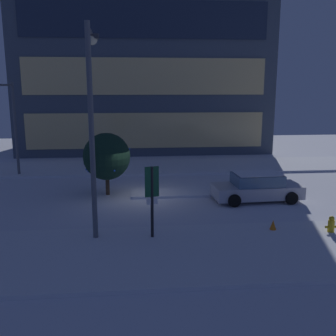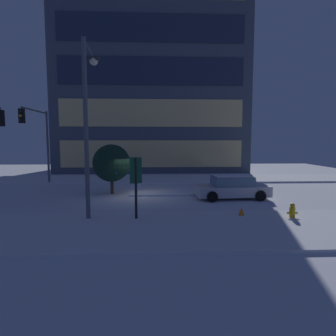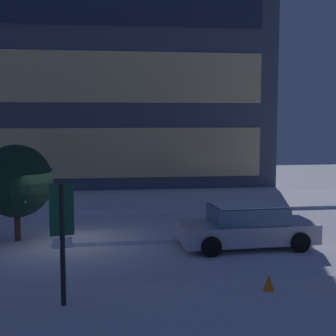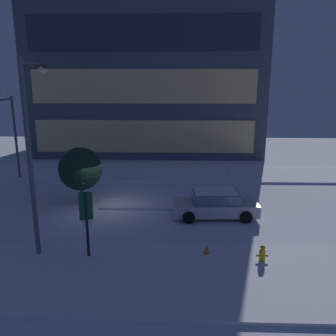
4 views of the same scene
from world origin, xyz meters
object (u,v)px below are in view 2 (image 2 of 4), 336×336
(car_near, at_px, (232,188))
(street_lamp_arched, at_px, (88,107))
(traffic_light_corner_far_left, at_px, (38,132))
(parking_info_sign, at_px, (136,181))
(decorated_tree_median, at_px, (112,163))
(construction_cone, at_px, (241,212))
(fire_hydrant, at_px, (292,212))

(car_near, distance_m, street_lamp_arched, 10.12)
(traffic_light_corner_far_left, relative_size, parking_info_sign, 2.10)
(decorated_tree_median, bearing_deg, traffic_light_corner_far_left, 151.90)
(car_near, height_order, parking_info_sign, parking_info_sign)
(parking_info_sign, bearing_deg, car_near, -64.47)
(street_lamp_arched, bearing_deg, construction_cone, -95.78)
(construction_cone, bearing_deg, traffic_light_corner_far_left, 143.68)
(car_near, bearing_deg, traffic_light_corner_far_left, 156.90)
(car_near, xyz_separation_m, street_lamp_arched, (-8.05, -4.06, 4.58))
(construction_cone, bearing_deg, street_lamp_arched, 175.81)
(car_near, xyz_separation_m, traffic_light_corner_far_left, (-14.19, 5.25, 3.67))
(traffic_light_corner_far_left, relative_size, decorated_tree_median, 1.79)
(decorated_tree_median, bearing_deg, construction_cone, -42.35)
(car_near, distance_m, traffic_light_corner_far_left, 15.57)
(street_lamp_arched, bearing_deg, fire_hydrant, -97.63)
(car_near, bearing_deg, construction_cone, -102.68)
(traffic_light_corner_far_left, bearing_deg, fire_hydrant, 56.59)
(car_near, bearing_deg, decorated_tree_median, 163.67)
(street_lamp_arched, xyz_separation_m, decorated_tree_median, (0.11, 5.98, -3.12))
(traffic_light_corner_far_left, xyz_separation_m, street_lamp_arched, (6.14, -9.32, 0.91))
(fire_hydrant, bearing_deg, parking_info_sign, 178.74)
(decorated_tree_median, relative_size, construction_cone, 6.32)
(street_lamp_arched, xyz_separation_m, construction_cone, (7.25, -0.53, -5.02))
(fire_hydrant, relative_size, decorated_tree_median, 0.23)
(decorated_tree_median, distance_m, construction_cone, 9.84)
(traffic_light_corner_far_left, relative_size, construction_cone, 11.34)
(traffic_light_corner_far_left, height_order, fire_hydrant, traffic_light_corner_far_left)
(traffic_light_corner_far_left, distance_m, decorated_tree_median, 7.43)
(traffic_light_corner_far_left, distance_m, parking_info_sign, 13.40)
(street_lamp_arched, height_order, parking_info_sign, street_lamp_arched)
(fire_hydrant, height_order, decorated_tree_median, decorated_tree_median)
(car_near, bearing_deg, fire_hydrant, -76.79)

